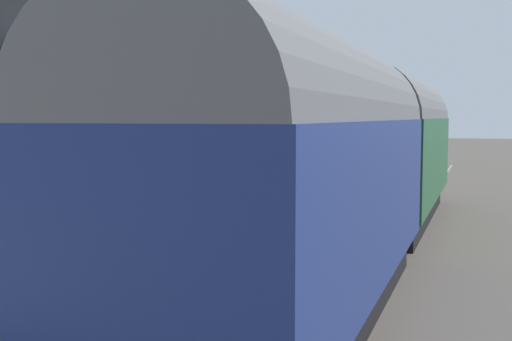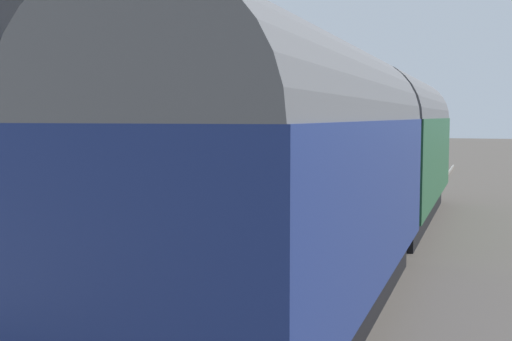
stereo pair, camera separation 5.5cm
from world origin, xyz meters
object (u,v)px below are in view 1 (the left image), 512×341
object	(u,v)px
planter_corner_building	(270,195)
bench_near_building	(226,179)
planter_bench_left	(197,189)
planter_bench_right	(178,168)
train	(360,154)
bench_mid_platform	(298,160)
tree_far_left	(30,43)
planter_under_sign	(313,162)
bench_by_lamp	(261,170)
lamp_post_platform	(106,86)
bench_platform_end	(291,163)
planter_edge_far	(327,172)
planter_by_door	(180,177)

from	to	relation	value
planter_corner_building	bench_near_building	bearing A→B (deg)	48.79
planter_bench_left	planter_bench_right	size ratio (longest dim) A/B	1.06
train	planter_bench_right	xyz separation A→B (m)	(6.17, 7.62, -0.99)
bench_near_building	bench_mid_platform	distance (m)	8.24
train	planter_bench_right	size ratio (longest dim) A/B	23.65
planter_bench_right	tree_far_left	size ratio (longest dim) A/B	0.09
bench_near_building	planter_under_sign	bearing A→B (deg)	-0.63
planter_under_sign	planter_bench_left	size ratio (longest dim) A/B	0.81
bench_by_lamp	lamp_post_platform	world-z (taller)	lamp_post_platform
bench_platform_end	bench_by_lamp	bearing A→B (deg)	178.68
planter_edge_far	planter_corner_building	size ratio (longest dim) A/B	1.39
train	planter_bench_right	distance (m)	9.86
lamp_post_platform	planter_bench_right	bearing A→B (deg)	22.11
bench_platform_end	tree_far_left	size ratio (longest dim) A/B	0.15
planter_under_sign	bench_mid_platform	bearing A→B (deg)	164.24
train	lamp_post_platform	world-z (taller)	lamp_post_platform
bench_mid_platform	planter_under_sign	distance (m)	1.29
bench_platform_end	planter_by_door	world-z (taller)	bench_platform_end
planter_edge_far	planter_bench_right	bearing A→B (deg)	112.65
planter_bench_right	planter_bench_left	bearing A→B (deg)	-149.22
bench_near_building	planter_by_door	size ratio (longest dim) A/B	1.28
bench_near_building	bench_by_lamp	xyz separation A→B (m)	(3.12, 0.05, 0.00)
bench_near_building	planter_bench_right	bearing A→B (deg)	43.67
planter_under_sign	bench_near_building	bearing A→B (deg)	179.37
bench_mid_platform	bench_platform_end	bearing A→B (deg)	-171.75
planter_corner_building	lamp_post_platform	world-z (taller)	lamp_post_platform
bench_mid_platform	planter_edge_far	xyz separation A→B (m)	(-2.77, -1.89, -0.21)
train	planter_bench_right	world-z (taller)	train
bench_platform_end	planter_bench_right	world-z (taller)	bench_platform_end
bench_near_building	bench_platform_end	distance (m)	6.36
bench_by_lamp	planter_under_sign	xyz separation A→B (m)	(6.34, -0.15, -0.15)
lamp_post_platform	tree_far_left	size ratio (longest dim) A/B	0.42
bench_mid_platform	tree_far_left	xyz separation A→B (m)	(-3.49, 10.30, 4.75)
bench_platform_end	planter_by_door	distance (m)	5.13
bench_by_lamp	tree_far_left	distance (m)	11.63
planter_edge_far	planter_bench_left	xyz separation A→B (m)	(-7.88, 1.43, 0.19)
bench_by_lamp	planter_bench_left	distance (m)	5.55
bench_near_building	tree_far_left	size ratio (longest dim) A/B	0.15
train	tree_far_left	distance (m)	17.11
train	lamp_post_platform	distance (m)	6.46
bench_platform_end	planter_bench_right	bearing A→B (deg)	131.84
bench_near_building	planter_by_door	bearing A→B (deg)	52.52
planter_under_sign	tree_far_left	size ratio (longest dim) A/B	0.08
planter_bench_left	tree_far_left	world-z (taller)	tree_far_left
lamp_post_platform	bench_near_building	bearing A→B (deg)	10.43
bench_platform_end	planter_edge_far	world-z (taller)	bench_platform_end
planter_under_sign	planter_bench_left	xyz separation A→B (m)	(-11.89, -0.11, 0.12)
bench_near_building	tree_far_left	xyz separation A→B (m)	(4.74, 10.54, 4.75)
bench_near_building	tree_far_left	distance (m)	12.50
train	bench_platform_end	distance (m)	10.14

